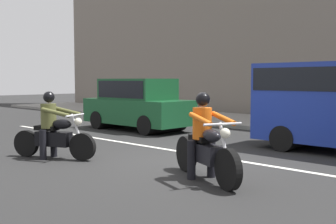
{
  "coord_description": "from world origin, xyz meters",
  "views": [
    {
      "loc": [
        6.12,
        -6.61,
        1.76
      ],
      "look_at": [
        0.12,
        -0.37,
        1.09
      ],
      "focal_mm": 44.62,
      "sensor_mm": 36.0,
      "label": 1
    }
  ],
  "objects": [
    {
      "name": "motorcycle_with_rider_olive",
      "position": [
        -2.14,
        -1.73,
        0.62
      ],
      "size": [
        1.95,
        1.04,
        1.5
      ],
      "color": "black",
      "rests_on": "ground_plane"
    },
    {
      "name": "parked_hatchback_forest_green",
      "position": [
        -4.77,
        3.16,
        0.94
      ],
      "size": [
        4.08,
        1.76,
        1.8
      ],
      "color": "#164C28",
      "rests_on": "ground_plane"
    },
    {
      "name": "ground_plane",
      "position": [
        0.0,
        0.0,
        0.0
      ],
      "size": [
        80.0,
        80.0,
        0.0
      ],
      "primitive_type": "plane",
      "color": "#242424"
    },
    {
      "name": "sidewalk_slab",
      "position": [
        0.0,
        8.0,
        0.07
      ],
      "size": [
        40.0,
        4.4,
        0.14
      ],
      "primitive_type": "cube",
      "color": "gray",
      "rests_on": "ground_plane"
    },
    {
      "name": "motorcycle_with_rider_orange_stripe",
      "position": [
        1.57,
        -0.93,
        0.63
      ],
      "size": [
        2.08,
        1.04,
        1.54
      ],
      "color": "black",
      "rests_on": "ground_plane"
    },
    {
      "name": "lane_marking_stripe",
      "position": [
        0.13,
        0.9,
        0.0
      ],
      "size": [
        18.0,
        0.14,
        0.01
      ],
      "primitive_type": "cube",
      "color": "silver",
      "rests_on": "ground_plane"
    }
  ]
}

